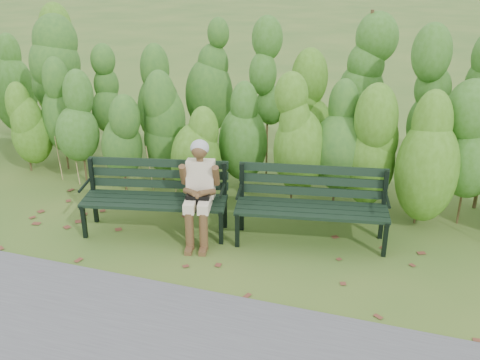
% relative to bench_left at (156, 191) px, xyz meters
% --- Properties ---
extents(ground, '(80.00, 80.00, 0.00)m').
position_rel_bench_left_xyz_m(ground, '(1.05, -0.17, -0.53)').
color(ground, '#30561C').
extents(hedge_band, '(11.04, 1.67, 2.42)m').
position_rel_bench_left_xyz_m(hedge_band, '(1.05, 1.69, 0.73)').
color(hedge_band, '#47381E').
rests_on(hedge_band, ground).
extents(leaf_litter, '(5.27, 2.21, 0.01)m').
position_rel_bench_left_xyz_m(leaf_litter, '(1.02, -0.25, -0.52)').
color(leaf_litter, brown).
rests_on(leaf_litter, ground).
extents(bench_left, '(1.87, 0.96, 0.89)m').
position_rel_bench_left_xyz_m(bench_left, '(0.00, 0.00, 0.00)').
color(bench_left, black).
rests_on(bench_left, ground).
extents(bench_right, '(1.90, 0.91, 0.91)m').
position_rel_bench_left_xyz_m(bench_right, '(1.91, 0.35, 0.01)').
color(bench_right, black).
rests_on(bench_right, ground).
extents(seated_woman, '(0.51, 0.75, 1.25)m').
position_rel_bench_left_xyz_m(seated_woman, '(0.61, -0.05, 0.18)').
color(seated_woman, beige).
rests_on(seated_woman, ground).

